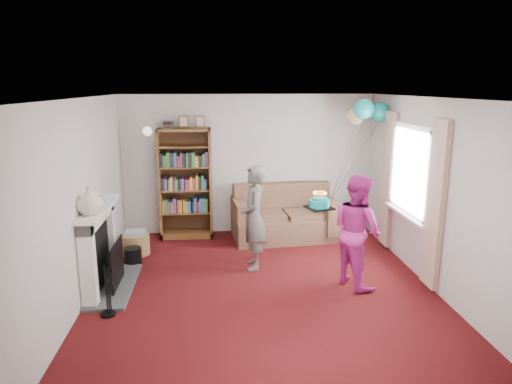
{
  "coord_description": "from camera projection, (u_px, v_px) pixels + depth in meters",
  "views": [
    {
      "loc": [
        -0.6,
        -5.63,
        2.65
      ],
      "look_at": [
        -0.04,
        0.6,
        1.18
      ],
      "focal_mm": 32.0,
      "sensor_mm": 36.0,
      "label": 1
    }
  ],
  "objects": [
    {
      "name": "bookcase",
      "position": [
        186.0,
        184.0,
        8.03
      ],
      "size": [
        0.91,
        0.42,
        2.14
      ],
      "color": "#472B14",
      "rests_on": "ground"
    },
    {
      "name": "person_striped",
      "position": [
        254.0,
        218.0,
        6.64
      ],
      "size": [
        0.37,
        0.56,
        1.54
      ],
      "primitive_type": "imported",
      "rotation": [
        0.0,
        0.0,
        -1.56
      ],
      "color": "black",
      "rests_on": "ground"
    },
    {
      "name": "mantel_vase",
      "position": [
        90.0,
        201.0,
        5.49
      ],
      "size": [
        0.4,
        0.4,
        0.34
      ],
      "primitive_type": "imported",
      "rotation": [
        0.0,
        0.0,
        -0.25
      ],
      "color": "beige",
      "rests_on": "fireplace"
    },
    {
      "name": "birthday_cake",
      "position": [
        319.0,
        203.0,
        6.09
      ],
      "size": [
        0.32,
        0.32,
        0.22
      ],
      "rotation": [
        0.0,
        0.0,
        0.3
      ],
      "color": "black",
      "rests_on": "ground"
    },
    {
      "name": "wall_sconce",
      "position": [
        147.0,
        131.0,
        7.83
      ],
      "size": [
        0.16,
        0.23,
        0.16
      ],
      "color": "gold",
      "rests_on": "ground"
    },
    {
      "name": "ceiling",
      "position": [
        263.0,
        97.0,
        5.55
      ],
      "size": [
        4.5,
        5.0,
        0.01
      ],
      "primitive_type": "cube",
      "color": "white",
      "rests_on": "wall_back"
    },
    {
      "name": "wall_right",
      "position": [
        433.0,
        194.0,
        6.03
      ],
      "size": [
        0.02,
        5.0,
        2.5
      ],
      "primitive_type": "cube",
      "color": "silver",
      "rests_on": "ground"
    },
    {
      "name": "wicker_basket",
      "position": [
        136.0,
        243.0,
        7.31
      ],
      "size": [
        0.44,
        0.44,
        0.39
      ],
      "rotation": [
        0.0,
        0.0,
        -0.02
      ],
      "color": "olive",
      "rests_on": "ground"
    },
    {
      "name": "wall_left",
      "position": [
        81.0,
        201.0,
        5.63
      ],
      "size": [
        0.02,
        5.0,
        2.5
      ],
      "primitive_type": "cube",
      "color": "silver",
      "rests_on": "ground"
    },
    {
      "name": "window_bay",
      "position": [
        409.0,
        187.0,
        6.62
      ],
      "size": [
        0.14,
        2.02,
        2.2
      ],
      "color": "white",
      "rests_on": "ground"
    },
    {
      "name": "balloons",
      "position": [
        366.0,
        112.0,
        7.48
      ],
      "size": [
        0.94,
        0.71,
        1.77
      ],
      "color": "#3F3F3F",
      "rests_on": "ground"
    },
    {
      "name": "ground",
      "position": [
        263.0,
        288.0,
        6.12
      ],
      "size": [
        5.0,
        5.0,
        0.0
      ],
      "primitive_type": "plane",
      "color": "#360A08",
      "rests_on": "ground"
    },
    {
      "name": "sofa",
      "position": [
        283.0,
        218.0,
        8.1
      ],
      "size": [
        1.76,
        0.93,
        0.93
      ],
      "rotation": [
        0.0,
        0.0,
        0.1
      ],
      "color": "brown",
      "rests_on": "ground"
    },
    {
      "name": "fireplace",
      "position": [
        104.0,
        252.0,
        6.0
      ],
      "size": [
        0.55,
        1.8,
        1.12
      ],
      "color": "#3F3F42",
      "rests_on": "ground"
    },
    {
      "name": "person_magenta",
      "position": [
        357.0,
        230.0,
        6.08
      ],
      "size": [
        0.81,
        0.9,
        1.53
      ],
      "primitive_type": "imported",
      "rotation": [
        0.0,
        0.0,
        1.96
      ],
      "color": "#BE2688",
      "rests_on": "ground"
    },
    {
      "name": "wall_back",
      "position": [
        248.0,
        164.0,
        8.27
      ],
      "size": [
        4.5,
        0.02,
        2.5
      ],
      "primitive_type": "cube",
      "color": "silver",
      "rests_on": "ground"
    }
  ]
}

